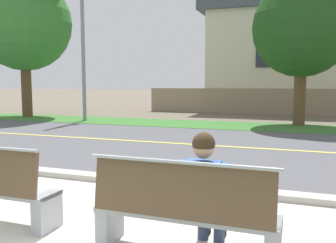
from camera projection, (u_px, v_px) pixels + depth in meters
ground_plane at (219, 138)px, 11.35m from camera, size 140.00×140.00×0.00m
sidewalk_pavement at (86, 230)px, 4.24m from camera, size 44.00×3.60×0.01m
curb_edge at (150, 183)px, 6.06m from camera, size 44.00×0.30×0.11m
street_asphalt at (208, 146)px, 9.95m from camera, size 52.00×8.00×0.01m
road_centre_line at (208, 145)px, 9.95m from camera, size 48.00×0.14×0.01m
far_verge_grass at (237, 126)px, 14.46m from camera, size 48.00×2.80×0.02m
bench_right at (183, 213)px, 3.55m from camera, size 1.85×0.48×1.01m
seated_person_blue at (205, 188)px, 3.63m from camera, size 0.52×0.68×1.25m
streetlamp at (85, 28)px, 16.11m from camera, size 0.24×2.10×7.24m
shade_tree_far_left at (25, 16)px, 17.60m from camera, size 4.62×4.62×7.63m
shade_tree_left at (306, 20)px, 14.04m from camera, size 3.88×3.88×6.40m
garden_wall at (262, 101)px, 19.82m from camera, size 13.00×0.36×1.40m
house_across_street at (319, 57)px, 21.56m from camera, size 13.33×6.91×6.40m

